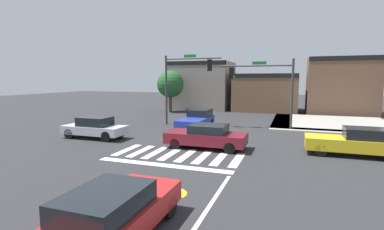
{
  "coord_description": "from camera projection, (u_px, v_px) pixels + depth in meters",
  "views": [
    {
      "loc": [
        5.67,
        -18.49,
        4.05
      ],
      "look_at": [
        -1.36,
        1.6,
        1.36
      ],
      "focal_mm": 26.99,
      "sensor_mm": 36.0,
      "label": 1
    }
  ],
  "objects": [
    {
      "name": "ground_plane",
      "position": [
        203.0,
        138.0,
        19.68
      ],
      "size": [
        120.0,
        120.0,
        0.0
      ],
      "primitive_type": "plane",
      "color": "#2B2B2D"
    },
    {
      "name": "crosswalk_near",
      "position": [
        178.0,
        155.0,
        15.46
      ],
      "size": [
        6.78,
        2.7,
        0.01
      ],
      "color": "silver",
      "rests_on": "ground_plane"
    },
    {
      "name": "lane_markings",
      "position": [
        114.0,
        224.0,
        8.06
      ],
      "size": [
        6.8,
        20.25,
        0.01
      ],
      "color": "white",
      "rests_on": "ground_plane"
    },
    {
      "name": "bike_detector_marking",
      "position": [
        171.0,
        193.0,
        10.24
      ],
      "size": [
        1.15,
        1.15,
        0.01
      ],
      "color": "yellow",
      "rests_on": "ground_plane"
    },
    {
      "name": "curb_corner_northeast",
      "position": [
        325.0,
        124.0,
        25.71
      ],
      "size": [
        10.0,
        10.6,
        0.15
      ],
      "color": "#9E998E",
      "rests_on": "ground_plane"
    },
    {
      "name": "storefront_row",
      "position": [
        260.0,
        87.0,
        36.67
      ],
      "size": [
        24.45,
        6.74,
        6.46
      ],
      "color": "gray",
      "rests_on": "ground_plane"
    },
    {
      "name": "traffic_signal_northeast",
      "position": [
        264.0,
        81.0,
        22.96
      ],
      "size": [
        5.79,
        0.32,
        5.59
      ],
      "rotation": [
        0.0,
        0.0,
        3.14
      ],
      "color": "#383A3D",
      "rests_on": "ground_plane"
    },
    {
      "name": "traffic_signal_northwest",
      "position": [
        185.0,
        76.0,
        24.81
      ],
      "size": [
        5.07,
        0.32,
        6.08
      ],
      "color": "#383A3D",
      "rests_on": "ground_plane"
    },
    {
      "name": "car_maroon",
      "position": [
        207.0,
        136.0,
        16.87
      ],
      "size": [
        4.67,
        1.92,
        1.4
      ],
      "rotation": [
        0.0,
        0.0,
        3.14
      ],
      "color": "maroon",
      "rests_on": "ground_plane"
    },
    {
      "name": "car_yellow",
      "position": [
        356.0,
        142.0,
        15.15
      ],
      "size": [
        4.68,
        1.71,
        1.5
      ],
      "rotation": [
        0.0,
        0.0,
        3.14
      ],
      "color": "gold",
      "rests_on": "ground_plane"
    },
    {
      "name": "car_blue",
      "position": [
        197.0,
        119.0,
        23.86
      ],
      "size": [
        1.91,
        4.78,
        1.46
      ],
      "rotation": [
        0.0,
        0.0,
        -1.57
      ],
      "color": "#23389E",
      "rests_on": "ground_plane"
    },
    {
      "name": "car_red",
      "position": [
        113.0,
        213.0,
        7.14
      ],
      "size": [
        1.81,
        4.42,
        1.43
      ],
      "rotation": [
        0.0,
        0.0,
        1.57
      ],
      "color": "red",
      "rests_on": "ground_plane"
    },
    {
      "name": "car_silver",
      "position": [
        95.0,
        127.0,
        19.66
      ],
      "size": [
        4.37,
        1.74,
        1.47
      ],
      "rotation": [
        0.0,
        0.0,
        3.14
      ],
      "color": "#B7BABF",
      "rests_on": "ground_plane"
    },
    {
      "name": "roadside_tree",
      "position": [
        170.0,
        84.0,
        35.15
      ],
      "size": [
        3.27,
        3.27,
        5.04
      ],
      "color": "#4C3823",
      "rests_on": "ground_plane"
    }
  ]
}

